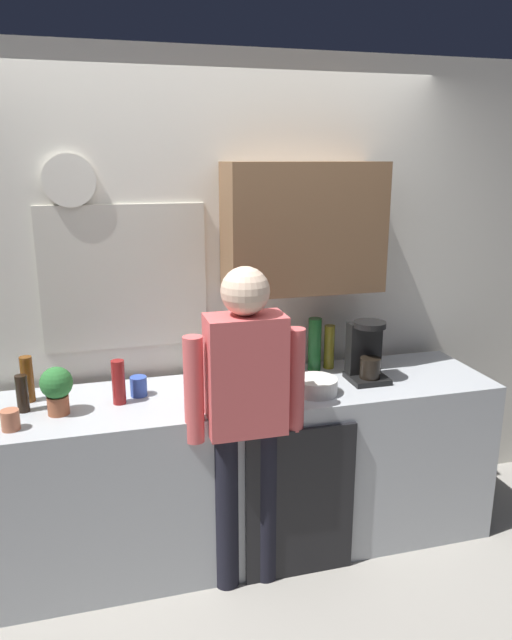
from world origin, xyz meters
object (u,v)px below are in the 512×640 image
Objects in this scene: bottle_amber_beer at (27,379)px; cup_terracotta_mug at (10,420)px; storage_canister at (204,363)px; person_at_sink at (246,405)px; bottle_green_wine at (315,344)px; cup_blue_mug at (139,386)px; mixing_bowl at (316,386)px; bottle_olive_oil at (329,347)px; cup_white_mug at (272,364)px; coffee_maker at (366,353)px; bottle_red_vinegar at (119,382)px; potted_plant at (57,387)px; bottle_dark_sauce at (22,394)px.

bottle_amber_beer is 0.33m from cup_terracotta_mug.
storage_canister is 0.11× the size of person_at_sink.
bottle_green_wine is 3.00× the size of cup_blue_mug.
person_at_sink is at bearing -157.78° from mixing_bowl.
person_at_sink reaches higher than bottle_olive_oil.
bottle_amber_beer is at bearing -176.09° from cup_white_mug.
bottle_red_vinegar is at bearing 179.36° from coffee_maker.
cup_white_mug is 1.16m from potted_plant.
bottle_amber_beer reaches higher than storage_canister.
mixing_bowl is (-0.12, -0.33, -0.11)m from bottle_green_wine.
cup_white_mug is 0.95× the size of cup_blue_mug.
bottle_dark_sauce is at bearing -174.29° from cup_blue_mug.
bottle_amber_beer is 0.53m from cup_blue_mug.
mixing_bowl is (1.45, 0.04, -0.01)m from cup_terracotta_mug.
coffee_maker is 1.50× the size of mixing_bowl.
bottle_amber_beer reaches higher than bottle_dark_sauce.
cup_terracotta_mug is 0.54× the size of storage_canister.
bottle_green_wine is at bearing 70.74° from mixing_bowl.
bottle_olive_oil is at bearing 118.14° from coffee_maker.
cup_blue_mug is (-1.08, -0.13, -0.07)m from bottle_olive_oil.
bottle_amber_beer is 1.28m from cup_white_mug.
cup_white_mug is at bearing 176.30° from bottle_olive_oil.
bottle_olive_oil is at bearing -3.70° from cup_white_mug.
cup_terracotta_mug is at bearing -156.56° from cup_blue_mug.
bottle_green_wine is 1.30× the size of bottle_amber_beer.
cup_terracotta_mug reaches higher than mixing_bowl.
coffee_maker reaches higher than bottle_amber_beer.
person_at_sink reaches higher than mixing_bowl.
bottle_dark_sauce is 1.42m from mixing_bowl.
cup_terracotta_mug is at bearing -166.52° from bottle_green_wine.
bottle_green_wine is at bearing 10.48° from potted_plant.
bottle_olive_oil is at bearing 10.11° from bottle_red_vinegar.
bottle_olive_oil reaches higher than bottle_red_vinegar.
potted_plant is at bearing -178.62° from coffee_maker.
potted_plant is at bearing -169.80° from bottle_olive_oil.
storage_canister is (0.94, 0.41, 0.04)m from cup_terracotta_mug.
bottle_olive_oil reaches higher than storage_canister.
bottle_olive_oil reaches higher than bottle_dark_sauce.
bottle_red_vinegar is at bearing -164.69° from cup_white_mug.
bottle_amber_beer and potted_plant have the same top height.
storage_canister is (0.89, 0.09, -0.03)m from bottle_amber_beer.
bottle_olive_oil is 1.09× the size of bottle_amber_beer.
storage_canister reaches higher than cup_terracotta_mug.
bottle_dark_sauce is at bearing -96.64° from bottle_amber_beer.
bottle_dark_sauce is (-1.74, 0.04, -0.06)m from coffee_maker.
bottle_red_vinegar is at bearing -152.60° from storage_canister.
cup_terracotta_mug is at bearing -178.32° from mixing_bowl.
bottle_dark_sauce is 0.13m from bottle_amber_beer.
cup_white_mug is 0.41× the size of potted_plant.
bottle_dark_sauce is at bearing -166.42° from storage_canister.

